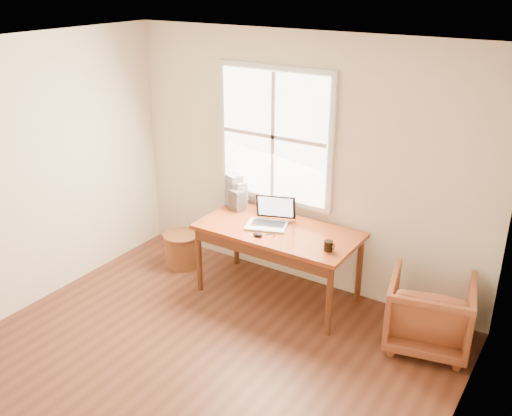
{
  "coord_description": "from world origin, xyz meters",
  "views": [
    {
      "loc": [
        2.55,
        -2.61,
        3.11
      ],
      "look_at": [
        -0.17,
        1.65,
        0.99
      ],
      "focal_mm": 40.0,
      "sensor_mm": 36.0,
      "label": 1
    }
  ],
  "objects_px": {
    "laptop": "(267,214)",
    "coffee_mug": "(328,246)",
    "cd_stack_a": "(239,194)",
    "desk": "(278,231)",
    "armchair": "(430,312)",
    "wicker_stool": "(182,250)"
  },
  "relations": [
    {
      "from": "laptop",
      "to": "coffee_mug",
      "type": "bearing_deg",
      "value": -30.31
    },
    {
      "from": "desk",
      "to": "laptop",
      "type": "height_order",
      "value": "laptop"
    },
    {
      "from": "coffee_mug",
      "to": "desk",
      "type": "bearing_deg",
      "value": 179.4
    },
    {
      "from": "wicker_stool",
      "to": "laptop",
      "type": "distance_m",
      "value": 1.31
    },
    {
      "from": "desk",
      "to": "coffee_mug",
      "type": "bearing_deg",
      "value": -14.25
    },
    {
      "from": "armchair",
      "to": "cd_stack_a",
      "type": "relative_size",
      "value": 2.56
    },
    {
      "from": "cd_stack_a",
      "to": "armchair",
      "type": "bearing_deg",
      "value": -7.07
    },
    {
      "from": "armchair",
      "to": "wicker_stool",
      "type": "height_order",
      "value": "armchair"
    },
    {
      "from": "wicker_stool",
      "to": "laptop",
      "type": "relative_size",
      "value": 0.97
    },
    {
      "from": "wicker_stool",
      "to": "laptop",
      "type": "bearing_deg",
      "value": 0.65
    },
    {
      "from": "armchair",
      "to": "coffee_mug",
      "type": "distance_m",
      "value": 1.05
    },
    {
      "from": "laptop",
      "to": "cd_stack_a",
      "type": "relative_size",
      "value": 1.36
    },
    {
      "from": "desk",
      "to": "armchair",
      "type": "bearing_deg",
      "value": 0.0
    },
    {
      "from": "cd_stack_a",
      "to": "laptop",
      "type": "bearing_deg",
      "value": -28.83
    },
    {
      "from": "coffee_mug",
      "to": "cd_stack_a",
      "type": "relative_size",
      "value": 0.33
    },
    {
      "from": "laptop",
      "to": "cd_stack_a",
      "type": "height_order",
      "value": "cd_stack_a"
    },
    {
      "from": "desk",
      "to": "laptop",
      "type": "bearing_deg",
      "value": -173.03
    },
    {
      "from": "laptop",
      "to": "coffee_mug",
      "type": "xyz_separation_m",
      "value": [
        0.74,
        -0.14,
        -0.09
      ]
    },
    {
      "from": "wicker_stool",
      "to": "laptop",
      "type": "height_order",
      "value": "laptop"
    },
    {
      "from": "laptop",
      "to": "desk",
      "type": "bearing_deg",
      "value": -12.56
    },
    {
      "from": "armchair",
      "to": "laptop",
      "type": "height_order",
      "value": "laptop"
    },
    {
      "from": "desk",
      "to": "wicker_stool",
      "type": "height_order",
      "value": "desk"
    }
  ]
}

